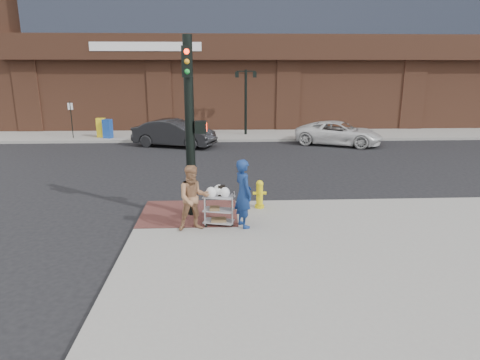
{
  "coord_description": "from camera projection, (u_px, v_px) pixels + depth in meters",
  "views": [
    {
      "loc": [
        0.31,
        -11.07,
        4.32
      ],
      "look_at": [
        0.88,
        0.49,
        1.25
      ],
      "focal_mm": 32.0,
      "sensor_mm": 36.0,
      "label": 1
    }
  ],
  "objects": [
    {
      "name": "lamp_post",
      "position": [
        246.0,
        95.0,
        26.65
      ],
      "size": [
        1.32,
        0.22,
        4.0
      ],
      "color": "black",
      "rests_on": "sidewalk_far"
    },
    {
      "name": "traffic_signal_pole",
      "position": [
        190.0,
        123.0,
        11.78
      ],
      "size": [
        0.61,
        0.51,
        5.0
      ],
      "color": "black",
      "rests_on": "sidewalk_near"
    },
    {
      "name": "woman_blue",
      "position": [
        243.0,
        193.0,
        11.31
      ],
      "size": [
        0.67,
        0.79,
        1.85
      ],
      "primitive_type": "imported",
      "rotation": [
        0.0,
        0.0,
        1.97
      ],
      "color": "navy",
      "rests_on": "sidewalk_near"
    },
    {
      "name": "fire_hydrant",
      "position": [
        260.0,
        194.0,
        12.97
      ],
      "size": [
        0.41,
        0.28,
        0.86
      ],
      "color": "yellow",
      "rests_on": "sidewalk_near"
    },
    {
      "name": "ground",
      "position": [
        209.0,
        229.0,
        11.78
      ],
      "size": [
        220.0,
        220.0,
        0.0
      ],
      "primitive_type": "plane",
      "color": "black",
      "rests_on": "ground"
    },
    {
      "name": "pedestrian_tan",
      "position": [
        193.0,
        198.0,
        11.11
      ],
      "size": [
        0.97,
        0.84,
        1.74
      ],
      "primitive_type": "imported",
      "rotation": [
        0.0,
        0.0,
        0.24
      ],
      "color": "#9B6B49",
      "rests_on": "sidewalk_near"
    },
    {
      "name": "parking_sign",
      "position": [
        72.0,
        120.0,
        25.53
      ],
      "size": [
        0.05,
        0.05,
        2.2
      ],
      "primitive_type": "cylinder",
      "color": "black",
      "rests_on": "sidewalk_far"
    },
    {
      "name": "newsbox_blue",
      "position": [
        108.0,
        129.0,
        25.69
      ],
      "size": [
        0.58,
        0.55,
        1.13
      ],
      "primitive_type": "cube",
      "rotation": [
        0.0,
        0.0,
        -0.29
      ],
      "color": "#174098",
      "rests_on": "sidewalk_far"
    },
    {
      "name": "brick_curb_ramp",
      "position": [
        189.0,
        213.0,
        12.58
      ],
      "size": [
        2.8,
        2.4,
        0.01
      ],
      "primitive_type": "cube",
      "color": "#532A26",
      "rests_on": "sidewalk_near"
    },
    {
      "name": "sedan_dark",
      "position": [
        174.0,
        133.0,
        23.7
      ],
      "size": [
        4.84,
        3.02,
        1.5
      ],
      "primitive_type": "imported",
      "rotation": [
        0.0,
        0.0,
        1.23
      ],
      "color": "black",
      "rests_on": "ground"
    },
    {
      "name": "sidewalk_far",
      "position": [
        339.0,
        110.0,
        43.24
      ],
      "size": [
        65.0,
        36.0,
        0.15
      ],
      "primitive_type": "cube",
      "color": "gray",
      "rests_on": "ground"
    },
    {
      "name": "newsbox_yellow",
      "position": [
        101.0,
        128.0,
        26.06
      ],
      "size": [
        0.49,
        0.44,
        1.15
      ],
      "primitive_type": "cube",
      "rotation": [
        0.0,
        0.0,
        -0.01
      ],
      "color": "yellow",
      "rests_on": "sidewalk_far"
    },
    {
      "name": "minivan_white",
      "position": [
        339.0,
        133.0,
        24.27
      ],
      "size": [
        5.27,
        3.99,
        1.33
      ],
      "primitive_type": "imported",
      "rotation": [
        0.0,
        0.0,
        1.15
      ],
      "color": "silver",
      "rests_on": "ground"
    },
    {
      "name": "utility_cart",
      "position": [
        219.0,
        207.0,
        11.54
      ],
      "size": [
        0.88,
        0.62,
        1.1
      ],
      "color": "#939397",
      "rests_on": "sidewalk_near"
    }
  ]
}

